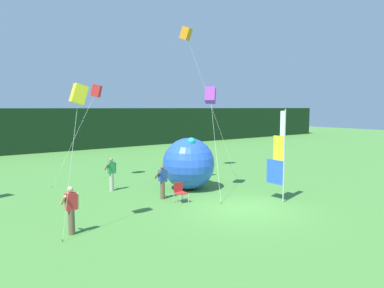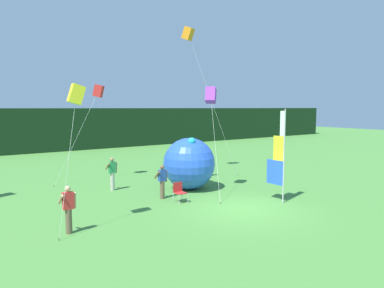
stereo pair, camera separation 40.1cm
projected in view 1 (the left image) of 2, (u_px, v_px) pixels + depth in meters
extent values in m
plane|color=#478438|center=(242.00, 209.00, 15.15)|extent=(120.00, 120.00, 0.00)
cube|color=black|center=(60.00, 129.00, 35.65)|extent=(80.00, 2.40, 4.26)
cylinder|color=#B7B7BC|center=(284.00, 156.00, 15.98)|extent=(0.06, 0.06, 4.26)
cube|color=blue|center=(275.00, 172.00, 16.47)|extent=(0.02, 0.97, 1.14)
cube|color=yellow|center=(279.00, 148.00, 16.20)|extent=(0.02, 0.60, 1.14)
cube|color=white|center=(282.00, 123.00, 15.94)|extent=(0.02, 0.23, 1.14)
cylinder|color=brown|center=(163.00, 190.00, 16.76)|extent=(0.22, 0.22, 0.86)
cube|color=#284CA8|center=(162.00, 175.00, 16.69)|extent=(0.36, 0.20, 0.53)
sphere|color=brown|center=(162.00, 167.00, 16.65)|extent=(0.20, 0.20, 0.20)
cylinder|color=brown|center=(158.00, 175.00, 16.60)|extent=(0.09, 0.48, 0.42)
cylinder|color=brown|center=(166.00, 176.00, 16.84)|extent=(0.09, 0.14, 0.56)
cylinder|color=brown|center=(72.00, 222.00, 12.04)|extent=(0.22, 0.22, 0.86)
cube|color=red|center=(71.00, 201.00, 11.97)|extent=(0.36, 0.20, 0.59)
sphere|color=tan|center=(70.00, 189.00, 11.92)|extent=(0.20, 0.20, 0.20)
cylinder|color=tan|center=(63.00, 200.00, 11.87)|extent=(0.09, 0.48, 0.42)
cylinder|color=tan|center=(77.00, 201.00, 12.11)|extent=(0.09, 0.14, 0.56)
cylinder|color=brown|center=(205.00, 170.00, 22.14)|extent=(0.22, 0.22, 0.91)
cube|color=#2D8E4C|center=(205.00, 158.00, 22.07)|extent=(0.36, 0.20, 0.54)
sphere|color=beige|center=(205.00, 152.00, 22.03)|extent=(0.20, 0.20, 0.20)
cylinder|color=beige|center=(202.00, 158.00, 21.97)|extent=(0.09, 0.48, 0.42)
cylinder|color=beige|center=(208.00, 159.00, 22.21)|extent=(0.09, 0.14, 0.56)
cylinder|color=#B7B2A3|center=(112.00, 182.00, 18.40)|extent=(0.22, 0.22, 0.91)
cube|color=#2D8E4C|center=(111.00, 168.00, 18.32)|extent=(0.36, 0.20, 0.60)
sphere|color=#A37556|center=(111.00, 160.00, 18.28)|extent=(0.20, 0.20, 0.20)
cylinder|color=#A37556|center=(107.00, 167.00, 18.23)|extent=(0.09, 0.48, 0.42)
cylinder|color=#A37556|center=(115.00, 168.00, 18.47)|extent=(0.09, 0.14, 0.56)
sphere|color=blue|center=(189.00, 164.00, 18.65)|extent=(2.74, 2.74, 2.74)
sphere|color=#23B2C6|center=(191.00, 141.00, 17.98)|extent=(0.38, 0.38, 0.38)
sphere|color=green|center=(195.00, 148.00, 19.67)|extent=(0.38, 0.38, 0.38)
sphere|color=black|center=(190.00, 142.00, 19.40)|extent=(0.38, 0.38, 0.38)
cylinder|color=#BCBCC1|center=(180.00, 200.00, 15.82)|extent=(0.03, 0.03, 0.42)
cylinder|color=#BCBCC1|center=(189.00, 198.00, 16.11)|extent=(0.03, 0.03, 0.42)
cylinder|color=#BCBCC1|center=(174.00, 198.00, 16.21)|extent=(0.03, 0.03, 0.42)
cylinder|color=#BCBCC1|center=(183.00, 196.00, 16.49)|extent=(0.03, 0.03, 0.42)
cube|color=#B22323|center=(181.00, 193.00, 16.14)|extent=(0.48, 0.48, 0.03)
cube|color=#B22323|center=(178.00, 187.00, 16.30)|extent=(0.48, 0.03, 0.44)
cylinder|color=brown|center=(221.00, 203.00, 15.92)|extent=(0.03, 0.03, 0.08)
cylinder|color=silver|center=(215.00, 146.00, 16.92)|extent=(1.21, 2.26, 4.95)
cube|color=purple|center=(210.00, 95.00, 17.92)|extent=(0.88, 0.87, 0.88)
cylinder|color=brown|center=(62.00, 240.00, 11.43)|extent=(0.03, 0.03, 0.08)
cylinder|color=silver|center=(71.00, 166.00, 11.76)|extent=(0.96, 0.73, 4.78)
cube|color=yellow|center=(79.00, 94.00, 12.08)|extent=(0.63, 0.48, 0.74)
cylinder|color=brown|center=(52.00, 187.00, 19.19)|extent=(0.03, 0.03, 0.08)
cylinder|color=silver|center=(75.00, 137.00, 19.91)|extent=(2.83, 0.39, 5.30)
cube|color=red|center=(96.00, 91.00, 20.62)|extent=(0.76, 0.74, 0.78)
cylinder|color=brown|center=(236.00, 175.00, 22.63)|extent=(0.03, 0.03, 0.08)
cylinder|color=silver|center=(211.00, 105.00, 22.53)|extent=(2.13, 2.50, 9.00)
cube|color=orange|center=(186.00, 34.00, 22.44)|extent=(0.80, 0.90, 0.90)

